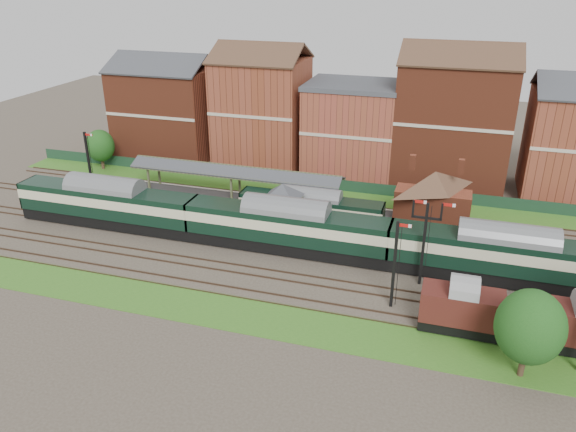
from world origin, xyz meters
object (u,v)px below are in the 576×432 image
(dmu_train, at_px, (286,226))
(platform_railcar, at_px, (311,208))
(semaphore_bracket, at_px, (425,238))
(goods_van_a, at_px, (462,308))
(signal_box, at_px, (282,209))

(dmu_train, distance_m, platform_railcar, 6.58)
(semaphore_bracket, distance_m, goods_van_a, 7.83)
(semaphore_bracket, relative_size, goods_van_a, 1.30)
(semaphore_bracket, bearing_deg, dmu_train, 169.60)
(platform_railcar, distance_m, goods_van_a, 22.56)
(dmu_train, distance_m, goods_van_a, 19.44)
(signal_box, height_order, dmu_train, signal_box)
(semaphore_bracket, height_order, dmu_train, semaphore_bracket)
(signal_box, bearing_deg, platform_railcar, 55.42)
(semaphore_bracket, height_order, platform_railcar, semaphore_bracket)
(platform_railcar, bearing_deg, dmu_train, -97.26)
(signal_box, relative_size, semaphore_bracket, 0.73)
(platform_railcar, bearing_deg, semaphore_bracket, -35.12)
(semaphore_bracket, relative_size, platform_railcar, 0.51)
(semaphore_bracket, bearing_deg, platform_railcar, 144.88)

